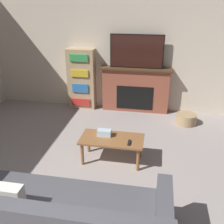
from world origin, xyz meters
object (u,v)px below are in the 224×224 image
Objects in this scene: tv at (137,51)px; bookshelf at (82,79)px; fireplace at (135,90)px; storage_basket at (186,119)px; coffee_table at (112,141)px; couch at (58,223)px.

tv reaches higher than bookshelf.
fireplace is at bearing 90.00° from tv.
storage_basket is at bearing -11.73° from bookshelf.
coffee_table is (-0.16, -2.10, -1.02)m from tv.
couch is 1.66m from coffee_table.
tv is 1.16× the size of coffee_table.
storage_basket is (1.28, 1.60, -0.24)m from coffee_table.
bookshelf is (-1.09, 2.09, 0.34)m from coffee_table.
storage_basket is at bearing -23.75° from tv.
fireplace is at bearing 85.80° from coffee_table.
fireplace is 2.13m from coffee_table.
bookshelf reaches higher than coffee_table.
fireplace is at bearing 83.55° from couch.
tv is 3.91m from couch.
fireplace is 0.86m from tv.
coffee_table is at bearing -94.24° from tv.
bookshelf reaches higher than fireplace.
couch is at bearing -115.58° from storage_basket.
bookshelf is at bearing -179.89° from tv.
storage_basket is (2.37, -0.49, -0.58)m from bookshelf.
fireplace is 1.60× the size of coffee_table.
bookshelf is at bearing 102.47° from couch.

